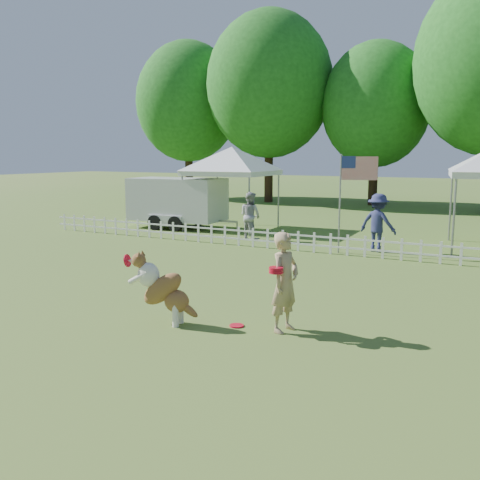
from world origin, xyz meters
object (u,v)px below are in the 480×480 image
Objects in this scene: frisbee_on_turf at (237,326)px; spectator_a at (250,216)px; dog at (164,289)px; spectator_b at (378,223)px; cargo_trailer at (177,203)px; flag_pole at (340,204)px; canopy_tent_left at (232,189)px; handler at (285,282)px.

frisbee_on_turf is 9.32m from spectator_a.
dog is 8.65m from spectator_b.
spectator_a is (3.80, -1.21, -0.19)m from cargo_trailer.
flag_pole is 1.33m from spectator_b.
canopy_tent_left is at bearing -6.89° from spectator_b.
canopy_tent_left is 5.91m from flag_pole.
handler is 6.67× the size of frisbee_on_turf.
handler is 1.35× the size of dog.
flag_pole is at bearing 74.30° from dog.
handler reaches higher than dog.
frisbee_on_turf is (-0.80, -0.16, -0.80)m from handler.
canopy_tent_left is 0.68× the size of cargo_trailer.
canopy_tent_left reaches higher than frisbee_on_turf.
cargo_trailer reaches higher than handler.
spectator_a is 4.38m from spectator_b.
flag_pole is (-1.38, 7.16, 0.61)m from handler.
frisbee_on_turf is at bearing 9.52° from dog.
handler is 0.95× the size of spectator_b.
cargo_trailer is 3.99m from spectator_a.
dog is 11.65m from canopy_tent_left.
handler is 12.77m from cargo_trailer.
flag_pole is at bearing -31.47° from canopy_tent_left.
cargo_trailer is at bearing -1.09° from spectator_a.
spectator_b reaches higher than dog.
dog is at bearing -108.37° from flag_pole.
cargo_trailer is (-8.61, 9.43, 0.17)m from handler.
handler is at bearing 5.77° from dog.
frisbee_on_turf is 0.05× the size of cargo_trailer.
canopy_tent_left reaches higher than spectator_a.
dog is at bearing -60.32° from cargo_trailer.
dog is 0.76× the size of spectator_a.
canopy_tent_left is (-6.54, 10.06, 0.71)m from handler.
dog is at bearing -159.01° from frisbee_on_turf.
flag_pole is (7.23, -2.26, 0.44)m from cargo_trailer.
cargo_trailer reaches higher than spectator_a.
frisbee_on_turf is 12.41m from cargo_trailer.
spectator_b is at bearing 68.43° from dog.
frisbee_on_turf is 8.12m from spectator_b.
spectator_b is (0.94, 0.74, -0.57)m from flag_pole.
flag_pole reaches higher than spectator_a.
spectator_b reaches higher than handler.
flag_pole reaches higher than dog.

